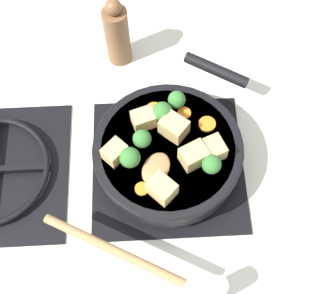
{
  "coord_description": "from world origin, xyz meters",
  "views": [
    {
      "loc": [
        -0.4,
        0.02,
        0.88
      ],
      "look_at": [
        0.0,
        0.0,
        0.09
      ],
      "focal_mm": 50.0,
      "sensor_mm": 36.0,
      "label": 1
    }
  ],
  "objects": [
    {
      "name": "carrot_slice_under_broccoli",
      "position": [
        0.08,
        0.02,
        0.09
      ],
      "size": [
        0.03,
        0.03,
        0.01
      ],
      "primitive_type": "cylinder",
      "color": "orange",
      "rests_on": "skillet_pan"
    },
    {
      "name": "broccoli_floret_east_rim",
      "position": [
        0.09,
        -0.02,
        0.11
      ],
      "size": [
        0.03,
        0.03,
        0.04
      ],
      "color": "#709956",
      "rests_on": "skillet_pan"
    },
    {
      "name": "tofu_cube_center_large",
      "position": [
        -0.02,
        -0.09,
        0.1
      ],
      "size": [
        0.05,
        0.05,
        0.03
      ],
      "primitive_type": "cube",
      "rotation": [
        0.0,
        0.0,
        0.39
      ],
      "color": "#DBB770",
      "rests_on": "skillet_pan"
    },
    {
      "name": "pepper_mill",
      "position": [
        0.28,
        0.1,
        0.08
      ],
      "size": [
        0.05,
        0.05,
        0.18
      ],
      "color": "brown",
      "rests_on": "ground_plane"
    },
    {
      "name": "carrot_slice_edge_slice",
      "position": [
        0.04,
        -0.08,
        0.09
      ],
      "size": [
        0.03,
        0.03,
        0.01
      ],
      "primitive_type": "cylinder",
      "color": "orange",
      "rests_on": "skillet_pan"
    },
    {
      "name": "broccoli_floret_center_top",
      "position": [
        -0.05,
        -0.08,
        0.11
      ],
      "size": [
        0.04,
        0.04,
        0.04
      ],
      "color": "#709956",
      "rests_on": "skillet_pan"
    },
    {
      "name": "broccoli_floret_west_rim",
      "position": [
        0.01,
        0.05,
        0.11
      ],
      "size": [
        0.04,
        0.04,
        0.04
      ],
      "color": "#709956",
      "rests_on": "skillet_pan"
    },
    {
      "name": "tofu_cube_front_piece",
      "position": [
        -0.09,
        0.02,
        0.1
      ],
      "size": [
        0.06,
        0.06,
        0.04
      ],
      "primitive_type": "cube",
      "rotation": [
        0.0,
        0.0,
        3.93
      ],
      "color": "#DBB770",
      "rests_on": "skillet_pan"
    },
    {
      "name": "carrot_slice_near_center",
      "position": [
        0.07,
        -0.04,
        0.09
      ],
      "size": [
        0.03,
        0.03,
        0.01
      ],
      "primitive_type": "cylinder",
      "color": "orange",
      "rests_on": "skillet_pan"
    },
    {
      "name": "tofu_cube_back_piece",
      "position": [
        0.03,
        -0.01,
        0.11
      ],
      "size": [
        0.06,
        0.06,
        0.04
      ],
      "primitive_type": "cube",
      "rotation": [
        0.0,
        0.0,
        0.88
      ],
      "color": "#DBB770",
      "rests_on": "skillet_pan"
    },
    {
      "name": "ground_plane",
      "position": [
        0.0,
        0.0,
        0.0
      ],
      "size": [
        2.4,
        2.4,
        0.0
      ],
      "primitive_type": "plane",
      "color": "silver"
    },
    {
      "name": "front_burner_grate",
      "position": [
        0.0,
        0.0,
        0.01
      ],
      "size": [
        0.31,
        0.31,
        0.03
      ],
      "color": "black",
      "rests_on": "ground_plane"
    },
    {
      "name": "carrot_slice_orange_thin",
      "position": [
        -0.08,
        0.05,
        0.09
      ],
      "size": [
        0.03,
        0.03,
        0.01
      ],
      "primitive_type": "cylinder",
      "color": "orange",
      "rests_on": "skillet_pan"
    },
    {
      "name": "tofu_cube_east_chunk",
      "position": [
        -0.03,
        -0.05,
        0.11
      ],
      "size": [
        0.06,
        0.06,
        0.04
      ],
      "primitive_type": "cube",
      "rotation": [
        0.0,
        0.0,
        5.17
      ],
      "color": "#DBB770",
      "rests_on": "skillet_pan"
    },
    {
      "name": "broccoli_floret_north_edge",
      "position": [
        0.06,
        0.01,
        0.11
      ],
      "size": [
        0.04,
        0.04,
        0.05
      ],
      "color": "#709956",
      "rests_on": "skillet_pan"
    },
    {
      "name": "tofu_cube_near_handle",
      "position": [
        -0.01,
        0.1,
        0.1
      ],
      "size": [
        0.05,
        0.05,
        0.03
      ],
      "primitive_type": "cube",
      "rotation": [
        0.0,
        0.0,
        5.5
      ],
      "color": "#DBB770",
      "rests_on": "skillet_pan"
    },
    {
      "name": "salt_shaker",
      "position": [
        -0.26,
        -0.07,
        0.04
      ],
      "size": [
        0.04,
        0.04,
        0.09
      ],
      "color": "white",
      "rests_on": "ground_plane"
    },
    {
      "name": "broccoli_floret_near_spoon",
      "position": [
        -0.03,
        0.07,
        0.11
      ],
      "size": [
        0.04,
        0.04,
        0.05
      ],
      "color": "#709956",
      "rests_on": "skillet_pan"
    },
    {
      "name": "wooden_spoon",
      "position": [
        -0.14,
        0.07,
        0.09
      ],
      "size": [
        0.26,
        0.24,
        0.02
      ],
      "color": "#A87A4C",
      "rests_on": "skillet_pan"
    },
    {
      "name": "tofu_cube_west_chunk",
      "position": [
        0.05,
        0.04,
        0.1
      ],
      "size": [
        0.05,
        0.05,
        0.03
      ],
      "primitive_type": "cube",
      "rotation": [
        0.0,
        0.0,
        1.89
      ],
      "color": "#DBB770",
      "rests_on": "skillet_pan"
    },
    {
      "name": "skillet_pan",
      "position": [
        0.0,
        -0.0,
        0.06
      ],
      "size": [
        0.38,
        0.32,
        0.06
      ],
      "color": "black",
      "rests_on": "front_burner_grate"
    }
  ]
}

